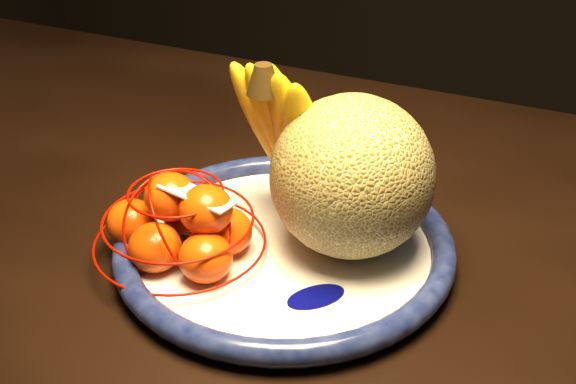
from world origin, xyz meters
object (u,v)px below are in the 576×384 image
(dining_table, at_px, (235,292))
(mandarin_bag, at_px, (182,225))
(banana_bunch, at_px, (289,132))
(cantaloupe, at_px, (352,176))
(fruit_bowl, at_px, (284,245))

(dining_table, bearing_deg, mandarin_bag, -102.04)
(banana_bunch, height_order, mandarin_bag, banana_bunch)
(cantaloupe, xyz_separation_m, banana_bunch, (-0.08, 0.03, 0.02))
(banana_bunch, distance_m, mandarin_bag, 0.14)
(fruit_bowl, bearing_deg, cantaloupe, 22.15)
(fruit_bowl, height_order, cantaloupe, cantaloupe)
(cantaloupe, distance_m, banana_bunch, 0.09)
(dining_table, relative_size, fruit_bowl, 4.68)
(dining_table, bearing_deg, cantaloupe, 5.14)
(fruit_bowl, bearing_deg, dining_table, 163.24)
(banana_bunch, bearing_deg, dining_table, -123.55)
(dining_table, xyz_separation_m, cantaloupe, (0.13, 0.00, 0.17))
(dining_table, height_order, fruit_bowl, fruit_bowl)
(cantaloupe, xyz_separation_m, mandarin_bag, (-0.15, -0.07, -0.05))
(dining_table, bearing_deg, banana_bunch, 38.94)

